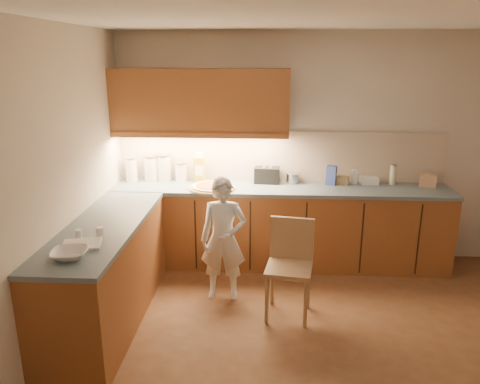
{
  "coord_description": "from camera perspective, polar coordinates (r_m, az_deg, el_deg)",
  "views": [
    {
      "loc": [
        -0.53,
        -3.34,
        2.34
      ],
      "look_at": [
        -0.8,
        1.2,
        1.0
      ],
      "focal_mm": 35.0,
      "sensor_mm": 36.0,
      "label": 1
    }
  ],
  "objects": [
    {
      "name": "flat_pack",
      "position": [
        5.54,
        15.47,
        1.35
      ],
      "size": [
        0.2,
        0.14,
        0.08
      ],
      "primitive_type": "cube",
      "rotation": [
        0.0,
        0.0,
        0.01
      ],
      "color": "white",
      "rests_on": "l_counter"
    },
    {
      "name": "pizza_on_board",
      "position": [
        5.14,
        -3.4,
        0.61
      ],
      "size": [
        0.51,
        0.51,
        0.21
      ],
      "rotation": [
        0.0,
        0.0,
        -0.04
      ],
      "color": "tan",
      "rests_on": "l_counter"
    },
    {
      "name": "spice_jar_b",
      "position": [
        3.97,
        -16.72,
        -4.69
      ],
      "size": [
        0.06,
        0.06,
        0.08
      ],
      "primitive_type": "cylinder",
      "rotation": [
        0.0,
        0.0,
        -0.09
      ],
      "color": "silver",
      "rests_on": "l_counter"
    },
    {
      "name": "blue_box",
      "position": [
        5.39,
        11.08,
        2.0
      ],
      "size": [
        0.13,
        0.11,
        0.22
      ],
      "primitive_type": "cube",
      "rotation": [
        0.0,
        0.0,
        -0.36
      ],
      "color": "#34489C",
      "rests_on": "l_counter"
    },
    {
      "name": "wooden_chair",
      "position": [
        4.36,
        6.12,
        -8.3
      ],
      "size": [
        0.46,
        0.46,
        0.9
      ],
      "rotation": [
        0.0,
        0.0,
        -0.15
      ],
      "color": "tan",
      "rests_on": "ground"
    },
    {
      "name": "room",
      "position": [
        3.45,
        12.22,
        4.95
      ],
      "size": [
        4.54,
        4.5,
        2.62
      ],
      "color": "brown",
      "rests_on": "ground"
    },
    {
      "name": "canister_d",
      "position": [
        5.47,
        -7.18,
        2.48
      ],
      "size": [
        0.14,
        0.14,
        0.23
      ],
      "rotation": [
        0.0,
        0.0,
        -0.21
      ],
      "color": "white",
      "rests_on": "l_counter"
    },
    {
      "name": "canister_c",
      "position": [
        5.52,
        -9.24,
        2.98
      ],
      "size": [
        0.17,
        0.17,
        0.32
      ],
      "rotation": [
        0.0,
        0.0,
        -0.1
      ],
      "color": "silver",
      "rests_on": "l_counter"
    },
    {
      "name": "canister_a",
      "position": [
        5.57,
        -13.09,
        2.72
      ],
      "size": [
        0.14,
        0.14,
        0.29
      ],
      "rotation": [
        0.0,
        0.0,
        0.22
      ],
      "color": "white",
      "rests_on": "l_counter"
    },
    {
      "name": "child",
      "position": [
        4.57,
        -2.03,
        -5.78
      ],
      "size": [
        0.45,
        0.3,
        1.23
      ],
      "primitive_type": "imported",
      "rotation": [
        0.0,
        0.0,
        -0.01
      ],
      "color": "white",
      "rests_on": "ground"
    },
    {
      "name": "steel_pot",
      "position": [
        5.4,
        6.42,
        1.7
      ],
      "size": [
        0.15,
        0.15,
        0.12
      ],
      "color": "#A2A1A6",
      "rests_on": "l_counter"
    },
    {
      "name": "l_counter",
      "position": [
        4.98,
        -1.39,
        -5.79
      ],
      "size": [
        3.77,
        2.62,
        0.92
      ],
      "color": "brown",
      "rests_on": "ground"
    },
    {
      "name": "toaster",
      "position": [
        5.37,
        3.31,
        2.06
      ],
      "size": [
        0.3,
        0.18,
        0.19
      ],
      "rotation": [
        0.0,
        0.0,
        -0.08
      ],
      "color": "black",
      "rests_on": "l_counter"
    },
    {
      "name": "upper_cabinets",
      "position": [
        5.25,
        -4.87,
        10.96
      ],
      "size": [
        1.95,
        0.36,
        0.73
      ],
      "color": "brown",
      "rests_on": "ground"
    },
    {
      "name": "card_box_b",
      "position": [
        5.64,
        21.93,
        1.34
      ],
      "size": [
        0.22,
        0.19,
        0.14
      ],
      "primitive_type": "cube",
      "rotation": [
        0.0,
        0.0,
        -0.33
      ],
      "color": "tan",
      "rests_on": "l_counter"
    },
    {
      "name": "dough_cloth",
      "position": [
        3.84,
        -18.74,
        -6.07
      ],
      "size": [
        0.33,
        0.29,
        0.02
      ],
      "primitive_type": "cube",
      "rotation": [
        0.0,
        0.0,
        0.24
      ],
      "color": "white",
      "rests_on": "l_counter"
    },
    {
      "name": "spice_jar_a",
      "position": [
        3.99,
        -19.08,
        -4.85
      ],
      "size": [
        0.07,
        0.07,
        0.07
      ],
      "primitive_type": "cylinder",
      "rotation": [
        0.0,
        0.0,
        -0.29
      ],
      "color": "white",
      "rests_on": "l_counter"
    },
    {
      "name": "mixing_bowl",
      "position": [
        3.63,
        -20.06,
        -7.11
      ],
      "size": [
        0.3,
        0.3,
        0.06
      ],
      "primitive_type": "imported",
      "rotation": [
        0.0,
        0.0,
        0.14
      ],
      "color": "white",
      "rests_on": "l_counter"
    },
    {
      "name": "backsplash",
      "position": [
        5.45,
        4.97,
        4.37
      ],
      "size": [
        3.75,
        0.02,
        0.58
      ],
      "primitive_type": "cube",
      "color": "beige",
      "rests_on": "l_counter"
    },
    {
      "name": "canister_b",
      "position": [
        5.55,
        -10.75,
        2.91
      ],
      "size": [
        0.17,
        0.17,
        0.3
      ],
      "rotation": [
        0.0,
        0.0,
        0.38
      ],
      "color": "white",
      "rests_on": "l_counter"
    },
    {
      "name": "white_bottle",
      "position": [
        5.47,
        13.77,
        1.79
      ],
      "size": [
        0.06,
        0.06,
        0.17
      ],
      "primitive_type": "cube",
      "rotation": [
        0.0,
        0.0,
        0.02
      ],
      "color": "silver",
      "rests_on": "l_counter"
    },
    {
      "name": "tall_jar",
      "position": [
        5.56,
        18.14,
        2.04
      ],
      "size": [
        0.08,
        0.08,
        0.23
      ],
      "rotation": [
        0.0,
        0.0,
        0.36
      ],
      "color": "silver",
      "rests_on": "l_counter"
    },
    {
      "name": "card_box_a",
      "position": [
        5.45,
        12.39,
        1.41
      ],
      "size": [
        0.16,
        0.13,
        0.09
      ],
      "primitive_type": "cube",
      "rotation": [
        0.0,
        0.0,
        -0.35
      ],
      "color": "tan",
      "rests_on": "l_counter"
    },
    {
      "name": "oil_jug",
      "position": [
        5.4,
        -4.95,
        2.83
      ],
      "size": [
        0.13,
        0.11,
        0.35
      ],
      "rotation": [
        0.0,
        0.0,
        -0.24
      ],
      "color": "gold",
      "rests_on": "l_counter"
    }
  ]
}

